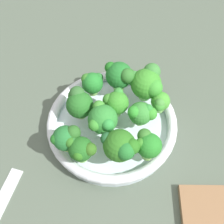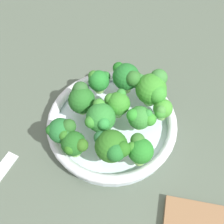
# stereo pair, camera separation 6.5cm
# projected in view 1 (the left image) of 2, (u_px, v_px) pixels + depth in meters

# --- Properties ---
(ground_plane) EXTENTS (1.30, 1.30, 0.03)m
(ground_plane) POSITION_uv_depth(u_px,v_px,m) (115.00, 150.00, 0.69)
(ground_plane) COLOR #4C594A
(bowl) EXTENTS (0.29, 0.29, 0.04)m
(bowl) POSITION_uv_depth(u_px,v_px,m) (112.00, 124.00, 0.69)
(bowl) COLOR white
(bowl) RESTS_ON ground_plane
(broccoli_floret_0) EXTENTS (0.06, 0.06, 0.07)m
(broccoli_floret_0) POSITION_uv_depth(u_px,v_px,m) (79.00, 102.00, 0.65)
(broccoli_floret_0) COLOR #9ACC6F
(broccoli_floret_0) RESTS_ON bowl
(broccoli_floret_1) EXTENTS (0.05, 0.05, 0.07)m
(broccoli_floret_1) POSITION_uv_depth(u_px,v_px,m) (148.00, 145.00, 0.60)
(broccoli_floret_1) COLOR #83C05D
(broccoli_floret_1) RESTS_ON bowl
(broccoli_floret_2) EXTENTS (0.05, 0.05, 0.07)m
(broccoli_floret_2) POSITION_uv_depth(u_px,v_px,m) (116.00, 102.00, 0.65)
(broccoli_floret_2) COLOR #7BB160
(broccoli_floret_2) RESTS_ON bowl
(broccoli_floret_3) EXTENTS (0.05, 0.05, 0.06)m
(broccoli_floret_3) POSITION_uv_depth(u_px,v_px,m) (92.00, 83.00, 0.69)
(broccoli_floret_3) COLOR #81B25C
(broccoli_floret_3) RESTS_ON bowl
(broccoli_floret_4) EXTENTS (0.07, 0.06, 0.08)m
(broccoli_floret_4) POSITION_uv_depth(u_px,v_px,m) (120.00, 75.00, 0.69)
(broccoli_floret_4) COLOR #98CD6A
(broccoli_floret_4) RESTS_ON bowl
(broccoli_floret_5) EXTENTS (0.08, 0.06, 0.08)m
(broccoli_floret_5) POSITION_uv_depth(u_px,v_px,m) (121.00, 146.00, 0.59)
(broccoli_floret_5) COLOR #9FC969
(broccoli_floret_5) RESTS_ON bowl
(broccoli_floret_6) EXTENTS (0.04, 0.05, 0.05)m
(broccoli_floret_6) POSITION_uv_depth(u_px,v_px,m) (160.00, 102.00, 0.67)
(broccoli_floret_6) COLOR #7ABE5D
(broccoli_floret_6) RESTS_ON bowl
(broccoli_floret_7) EXTENTS (0.06, 0.05, 0.06)m
(broccoli_floret_7) POSITION_uv_depth(u_px,v_px,m) (141.00, 113.00, 0.64)
(broccoli_floret_7) COLOR #94C469
(broccoli_floret_7) RESTS_ON bowl
(broccoli_floret_8) EXTENTS (0.06, 0.05, 0.06)m
(broccoli_floret_8) POSITION_uv_depth(u_px,v_px,m) (81.00, 149.00, 0.60)
(broccoli_floret_8) COLOR #82BE5C
(broccoli_floret_8) RESTS_ON bowl
(broccoli_floret_9) EXTENTS (0.09, 0.08, 0.08)m
(broccoli_floret_9) POSITION_uv_depth(u_px,v_px,m) (145.00, 82.00, 0.68)
(broccoli_floret_9) COLOR #75BE5E
(broccoli_floret_9) RESTS_ON bowl
(broccoli_floret_10) EXTENTS (0.05, 0.05, 0.06)m
(broccoli_floret_10) POSITION_uv_depth(u_px,v_px,m) (66.00, 138.00, 0.61)
(broccoli_floret_10) COLOR #A1C866
(broccoli_floret_10) RESTS_ON bowl
(broccoli_floret_11) EXTENTS (0.06, 0.07, 0.07)m
(broccoli_floret_11) POSITION_uv_depth(u_px,v_px,m) (102.00, 119.00, 0.63)
(broccoli_floret_11) COLOR #7CB451
(broccoli_floret_11) RESTS_ON bowl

